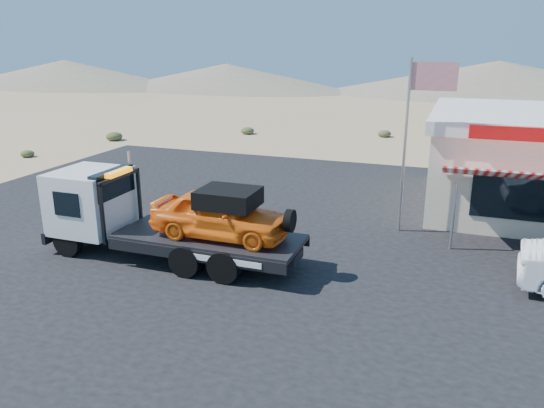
% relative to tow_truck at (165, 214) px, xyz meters
% --- Properties ---
extents(ground, '(120.00, 120.00, 0.00)m').
position_rel_tow_truck_xyz_m(ground, '(1.83, 0.47, -1.45)').
color(ground, '#9D7F59').
rests_on(ground, ground).
extents(asphalt_lot, '(32.00, 24.00, 0.02)m').
position_rel_tow_truck_xyz_m(asphalt_lot, '(3.83, 3.47, -1.44)').
color(asphalt_lot, black).
rests_on(asphalt_lot, ground).
extents(tow_truck, '(8.05, 2.39, 2.69)m').
position_rel_tow_truck_xyz_m(tow_truck, '(0.00, 0.00, 0.00)').
color(tow_truck, black).
rests_on(tow_truck, asphalt_lot).
extents(flagpole, '(1.55, 0.10, 6.00)m').
position_rel_tow_truck_xyz_m(flagpole, '(6.76, 4.97, 2.31)').
color(flagpole, '#99999E').
rests_on(flagpole, asphalt_lot).
extents(desert_scrub, '(24.51, 33.89, 0.60)m').
position_rel_tow_truck_xyz_m(desert_scrub, '(-12.15, 7.53, -1.18)').
color(desert_scrub, '#394223').
rests_on(desert_scrub, ground).
extents(distant_hills, '(126.00, 48.00, 4.20)m').
position_rel_tow_truck_xyz_m(distant_hills, '(-7.94, 55.61, 0.44)').
color(distant_hills, '#726B59').
rests_on(distant_hills, ground).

